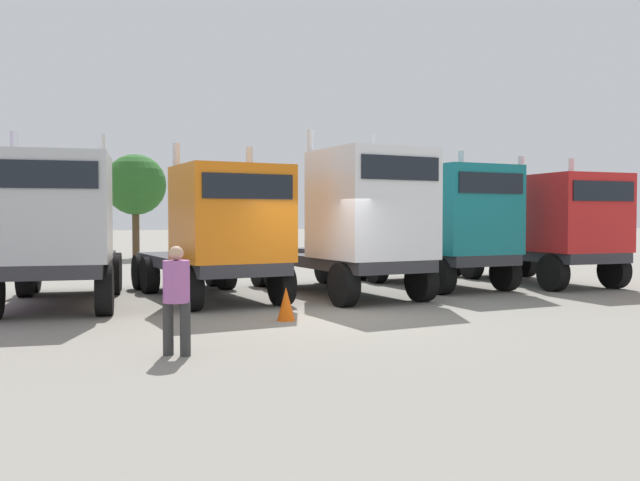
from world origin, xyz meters
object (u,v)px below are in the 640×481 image
object	(u,v)px
visitor_with_camera	(176,292)
semi_truck_white	(359,222)
semi_truck_orange	(221,233)
semi_truck_red	(556,229)
traffic_cone_mid	(286,304)
semi_truck_teal	(451,225)
semi_truck_silver	(56,229)

from	to	relation	value
visitor_with_camera	semi_truck_white	bearing A→B (deg)	-10.12
semi_truck_orange	semi_truck_red	xyz separation A→B (m)	(10.37, -0.05, 0.02)
visitor_with_camera	traffic_cone_mid	distance (m)	3.77
semi_truck_orange	semi_truck_teal	size ratio (longest dim) A/B	1.09
semi_truck_silver	semi_truck_red	bearing A→B (deg)	97.44
semi_truck_teal	traffic_cone_mid	distance (m)	7.65
semi_truck_teal	traffic_cone_mid	world-z (taller)	semi_truck_teal
traffic_cone_mid	semi_truck_silver	bearing A→B (deg)	139.97
semi_truck_silver	semi_truck_teal	distance (m)	10.67
semi_truck_red	semi_truck_silver	bearing A→B (deg)	-88.55
semi_truck_white	semi_truck_red	xyz separation A→B (m)	(6.94, 0.61, -0.24)
semi_truck_white	traffic_cone_mid	bearing A→B (deg)	-51.66
visitor_with_camera	traffic_cone_mid	world-z (taller)	visitor_with_camera
semi_truck_silver	semi_truck_orange	bearing A→B (deg)	95.94
semi_truck_red	semi_truck_white	bearing A→B (deg)	-82.66
semi_truck_orange	semi_truck_red	world-z (taller)	semi_truck_red
semi_truck_silver	traffic_cone_mid	distance (m)	5.69
semi_truck_silver	semi_truck_orange	world-z (taller)	semi_truck_silver
semi_truck_orange	semi_truck_white	bearing A→B (deg)	74.63
semi_truck_orange	semi_truck_red	bearing A→B (deg)	85.31
semi_truck_teal	visitor_with_camera	distance (m)	11.19
semi_truck_red	semi_truck_teal	bearing A→B (deg)	-95.61
semi_truck_silver	semi_truck_orange	size ratio (longest dim) A/B	1.04
semi_truck_white	visitor_with_camera	bearing A→B (deg)	-51.03
semi_truck_orange	semi_truck_silver	bearing A→B (deg)	-96.73
semi_truck_white	semi_truck_orange	bearing A→B (deg)	-105.20
semi_truck_orange	semi_truck_teal	world-z (taller)	semi_truck_teal
semi_truck_orange	semi_truck_white	distance (m)	3.51
semi_truck_silver	semi_truck_white	distance (m)	7.22
semi_truck_silver	semi_truck_teal	world-z (taller)	semi_truck_teal
semi_truck_white	traffic_cone_mid	distance (m)	4.33
semi_truck_red	visitor_with_camera	bearing A→B (deg)	-62.54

